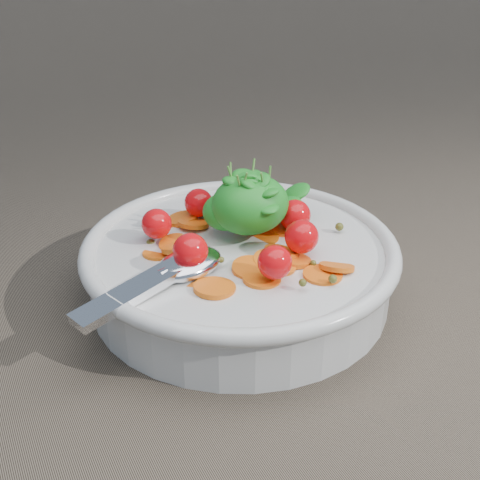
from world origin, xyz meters
name	(u,v)px	position (x,y,z in m)	size (l,w,h in m)	color
ground	(285,301)	(0.00, 0.00, 0.00)	(6.00, 6.00, 0.00)	brown
bowl	(240,263)	(-0.03, 0.03, 0.03)	(0.28, 0.26, 0.11)	silver
napkin	(229,221)	(0.02, 0.15, 0.00)	(0.16, 0.14, 0.01)	white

